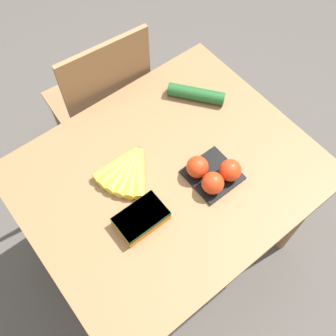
# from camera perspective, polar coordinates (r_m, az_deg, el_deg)

# --- Properties ---
(ground_plane) EXTENTS (12.00, 12.00, 0.00)m
(ground_plane) POSITION_cam_1_polar(r_m,az_deg,el_deg) (2.09, 0.00, -10.74)
(ground_plane) COLOR #4C4742
(dining_table) EXTENTS (1.03, 0.85, 0.75)m
(dining_table) POSITION_cam_1_polar(r_m,az_deg,el_deg) (1.51, 0.00, -2.89)
(dining_table) COLOR olive
(dining_table) RESTS_ON ground_plane
(chair) EXTENTS (0.45, 0.43, 0.97)m
(chair) POSITION_cam_1_polar(r_m,az_deg,el_deg) (1.91, -9.35, 8.91)
(chair) COLOR #8E6642
(chair) RESTS_ON ground_plane
(banana_bunch) EXTENTS (0.21, 0.18, 0.04)m
(banana_bunch) POSITION_cam_1_polar(r_m,az_deg,el_deg) (1.39, -5.89, -0.28)
(banana_bunch) COLOR brown
(banana_bunch) RESTS_ON dining_table
(tomato_pack) EXTENTS (0.17, 0.17, 0.09)m
(tomato_pack) POSITION_cam_1_polar(r_m,az_deg,el_deg) (1.36, 6.59, -0.82)
(tomato_pack) COLOR black
(tomato_pack) RESTS_ON dining_table
(carrot_bag) EXTENTS (0.17, 0.11, 0.05)m
(carrot_bag) POSITION_cam_1_polar(r_m,az_deg,el_deg) (1.30, -3.93, -7.25)
(carrot_bag) COLOR orange
(carrot_bag) RESTS_ON dining_table
(cucumber_near) EXTENTS (0.18, 0.21, 0.05)m
(cucumber_near) POSITION_cam_1_polar(r_m,az_deg,el_deg) (1.58, 4.08, 10.67)
(cucumber_near) COLOR #1E5123
(cucumber_near) RESTS_ON dining_table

